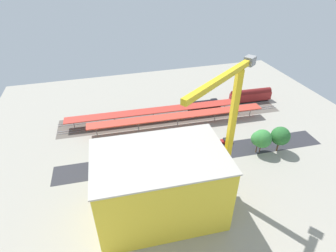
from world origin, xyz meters
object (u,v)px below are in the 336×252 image
(parked_car_2, at_px, (188,148))
(platform_canopy_near, at_px, (178,116))
(locomotive, at_px, (204,104))
(street_tree_4, at_px, (262,139))
(parked_car_5, at_px, (127,159))
(construction_building, at_px, (160,186))
(parked_car_3, at_px, (168,151))
(street_tree_2, at_px, (175,159))
(parked_car_1, at_px, (208,144))
(tower_crane, at_px, (228,129))
(street_tree_5, at_px, (185,157))
(box_truck_1, at_px, (157,164))
(box_truck_0, at_px, (149,171))
(street_tree_3, at_px, (184,152))
(traffic_light, at_px, (149,145))
(passenger_coach, at_px, (251,95))
(parked_car_4, at_px, (150,153))
(platform_canopy_far, at_px, (153,111))
(street_tree_1, at_px, (259,139))
(parked_car_0, at_px, (226,141))
(street_tree_0, at_px, (280,136))

(parked_car_2, bearing_deg, platform_canopy_near, -93.97)
(locomotive, distance_m, street_tree_4, 35.06)
(parked_car_5, relative_size, construction_building, 0.16)
(parked_car_3, distance_m, street_tree_2, 9.28)
(street_tree_2, bearing_deg, parked_car_1, -149.67)
(tower_crane, xyz_separation_m, street_tree_5, (5.27, -14.03, -18.75))
(platform_canopy_near, relative_size, box_truck_1, 6.75)
(box_truck_0, bearing_deg, street_tree_3, -175.74)
(tower_crane, distance_m, traffic_light, 33.51)
(parked_car_1, relative_size, parked_car_2, 1.09)
(passenger_coach, bearing_deg, street_tree_3, 38.24)
(parked_car_4, height_order, traffic_light, traffic_light)
(tower_crane, bearing_deg, street_tree_4, -146.68)
(parked_car_5, bearing_deg, parked_car_2, -179.38)
(platform_canopy_far, relative_size, parked_car_4, 16.08)
(construction_building, distance_m, box_truck_0, 16.24)
(street_tree_1, height_order, traffic_light, street_tree_1)
(street_tree_2, bearing_deg, box_truck_1, -22.55)
(parked_car_3, height_order, box_truck_0, box_truck_0)
(parked_car_3, distance_m, street_tree_5, 9.55)
(locomotive, height_order, parked_car_5, locomotive)
(passenger_coach, height_order, box_truck_1, passenger_coach)
(platform_canopy_far, bearing_deg, parked_car_0, 133.00)
(traffic_light, bearing_deg, street_tree_3, 136.59)
(platform_canopy_far, xyz_separation_m, street_tree_3, (-2.77, 31.17, 2.17))
(parked_car_4, distance_m, box_truck_1, 7.00)
(locomotive, height_order, street_tree_4, street_tree_4)
(parked_car_4, height_order, parked_car_5, parked_car_4)
(street_tree_3, bearing_deg, box_truck_1, -10.34)
(street_tree_4, bearing_deg, street_tree_0, 170.98)
(box_truck_0, bearing_deg, street_tree_1, -178.35)
(locomotive, relative_size, parked_car_5, 3.12)
(locomotive, bearing_deg, parked_car_4, 40.54)
(parked_car_3, xyz_separation_m, street_tree_5, (-3.11, 8.46, 3.17))
(box_truck_0, relative_size, street_tree_2, 1.32)
(traffic_light, bearing_deg, platform_canopy_near, -134.89)
(passenger_coach, height_order, parked_car_2, passenger_coach)
(parked_car_5, xyz_separation_m, street_tree_5, (-17.35, 8.07, 3.23))
(parked_car_0, xyz_separation_m, parked_car_1, (7.27, -0.00, -0.05))
(tower_crane, relative_size, street_tree_1, 4.74)
(parked_car_2, relative_size, street_tree_3, 0.49)
(parked_car_2, height_order, parked_car_3, parked_car_3)
(box_truck_1, distance_m, street_tree_2, 6.28)
(platform_canopy_near, height_order, box_truck_0, platform_canopy_near)
(street_tree_0, bearing_deg, passenger_coach, -105.45)
(street_tree_5, bearing_deg, locomotive, -120.71)
(street_tree_5, bearing_deg, street_tree_3, -68.25)
(passenger_coach, xyz_separation_m, tower_crane, (37.90, 48.68, 19.55))
(locomotive, distance_m, parked_car_3, 35.32)
(parked_car_2, height_order, street_tree_5, street_tree_5)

